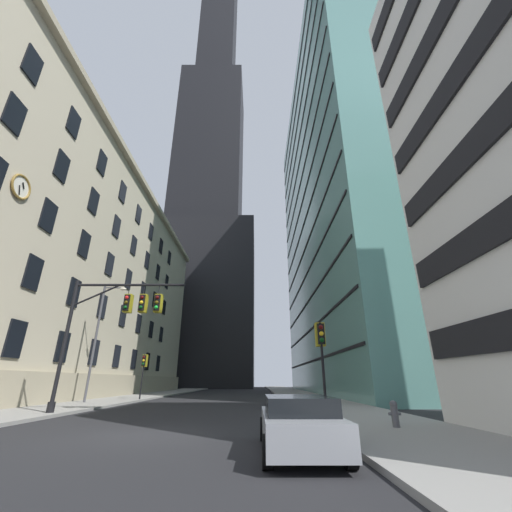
# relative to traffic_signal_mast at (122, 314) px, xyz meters

# --- Properties ---
(ground_plane) EXTENTS (102.00, 160.00, 0.10)m
(ground_plane) POSITION_rel_traffic_signal_mast_xyz_m (3.95, -6.02, -5.18)
(ground_plane) COLOR black
(sidewalk_right) EXTENTS (5.00, 160.00, 0.15)m
(sidewalk_right) POSITION_rel_traffic_signal_mast_xyz_m (12.45, -6.02, -5.05)
(sidewalk_right) COLOR gray
(sidewalk_right) RESTS_ON ground
(station_building) EXTENTS (16.24, 56.58, 25.76)m
(station_building) POSITION_rel_traffic_signal_mast_xyz_m (-14.83, 16.26, 7.73)
(station_building) COLOR #BCAF93
(station_building) RESTS_ON ground
(dark_skyscraper) EXTENTS (27.79, 27.79, 188.17)m
(dark_skyscraper) POSITION_rel_traffic_signal_mast_xyz_m (-6.86, 65.10, 51.42)
(dark_skyscraper) COLOR black
(dark_skyscraper) RESTS_ON ground
(glass_office_midrise) EXTENTS (16.07, 47.45, 55.28)m
(glass_office_midrise) POSITION_rel_traffic_signal_mast_xyz_m (22.93, 27.52, 22.52)
(glass_office_midrise) COLOR slate
(glass_office_midrise) RESTS_ON ground
(traffic_signal_mast) EXTENTS (6.43, 0.63, 6.88)m
(traffic_signal_mast) POSITION_rel_traffic_signal_mast_xyz_m (0.00, 0.00, 0.00)
(traffic_signal_mast) COLOR black
(traffic_signal_mast) RESTS_ON sidewalk_left
(traffic_light_near_right) EXTENTS (0.40, 0.63, 3.96)m
(traffic_light_near_right) POSITION_rel_traffic_signal_mast_xyz_m (10.48, -3.08, -1.79)
(traffic_light_near_right) COLOR black
(traffic_light_near_right) RESTS_ON sidewalk_right
(traffic_light_far_left) EXTENTS (0.40, 0.63, 3.67)m
(traffic_light_far_left) POSITION_rel_traffic_signal_mast_xyz_m (-2.41, 12.12, -2.04)
(traffic_light_far_left) COLOR black
(traffic_light_far_left) RESTS_ON sidewalk_left
(street_lamppost) EXTENTS (1.92, 0.32, 8.87)m
(street_lamppost) POSITION_rel_traffic_signal_mast_xyz_m (-4.87, 7.97, 0.17)
(street_lamppost) COLOR #47474C
(street_lamppost) RESTS_ON sidewalk_left
(fire_hydrant) EXTENTS (0.42, 0.26, 0.85)m
(fire_hydrant) POSITION_rel_traffic_signal_mast_xyz_m (12.42, -5.37, -4.51)
(fire_hydrant) COLOR #4C4C51
(fire_hydrant) RESTS_ON sidewalk_right
(parked_car) EXTENTS (1.87, 4.53, 1.29)m
(parked_car) POSITION_rel_traffic_signal_mast_xyz_m (8.63, -8.72, -4.47)
(parked_car) COLOR gray
(parked_car) RESTS_ON ground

